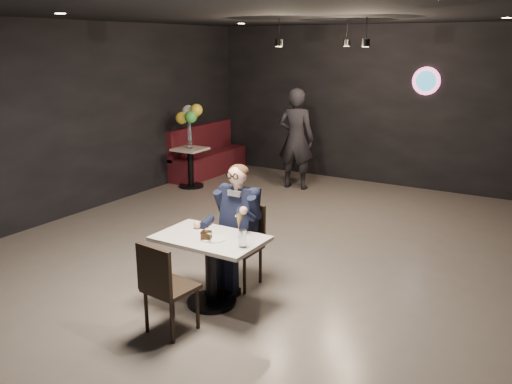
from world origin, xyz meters
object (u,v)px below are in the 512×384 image
Objects in this scene: main_table at (211,271)px; side_table at (191,169)px; booth_bench at (209,150)px; passerby at (296,139)px; chair_near at (171,286)px; chair_far at (240,247)px; seated_man at (239,225)px; balloon_vase at (190,144)px; sundae_glass at (243,238)px.

side_table is at bearing 130.24° from main_table.
booth_bench is (-3.46, 4.73, 0.14)m from main_table.
booth_bench is 2.08m from passerby.
main_table is 0.64m from chair_near.
booth_bench reaches higher than side_table.
seated_man is (-0.00, 0.00, 0.26)m from chair_far.
balloon_vase is (-3.16, 3.73, 0.45)m from main_table.
passerby is (1.74, 0.96, 0.60)m from side_table.
booth_bench is at bearing 129.59° from chair_far.
chair_near reaches higher than side_table.
balloon_vase is (-3.16, 3.18, 0.10)m from seated_man.
passerby is (-1.42, 4.15, 0.48)m from chair_far.
seated_man is at bearing -50.41° from booth_bench.
chair_far is 4.41m from passerby.
main_table is at bearing -53.84° from booth_bench.
seated_man is 4.39m from passerby.
side_table is (-3.16, 3.18, -0.12)m from chair_far.
chair_near is 6.27× the size of balloon_vase.
seated_man is 2.11× the size of side_table.
sundae_glass reaches higher than balloon_vase.
chair_near is at bearing -90.00° from seated_man.
chair_far is 0.64× the size of seated_man.
sundae_glass is 1.18× the size of balloon_vase.
side_table is 0.48m from balloon_vase.
main_table is 0.56m from chair_far.
booth_bench is at bearing 128.54° from chair_near.
main_table is 1.61× the size of side_table.
booth_bench reaches higher than sundae_glass.
main_table is 0.59× the size of passerby.
chair_near is 6.39m from booth_bench.
booth_bench is (-3.46, 5.37, 0.05)m from chair_near.
seated_man reaches higher than side_table.
balloon_vase is at bearing 131.61° from chair_near.
balloon_vase is at bearing 130.24° from main_table.
passerby is (-1.42, 4.70, 0.56)m from main_table.
booth_bench is at bearing 126.16° from main_table.
sundae_glass reaches higher than main_table.
main_table is 4.94m from passerby.
side_table is (-3.16, 4.37, -0.12)m from chair_near.
seated_man is at bearing 102.20° from passerby.
chair_near is 0.45× the size of booth_bench.
side_table is at bearing 133.41° from sundae_glass.
sundae_glass reaches higher than chair_near.
passerby is at bearing 110.66° from chair_near.
seated_man is 9.82× the size of balloon_vase.
sundae_glass is 5.25m from side_table.
chair_near reaches higher than main_table.
main_table is at bearing -49.76° from side_table.
chair_far reaches higher than balloon_vase.
passerby reaches higher than sundae_glass.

